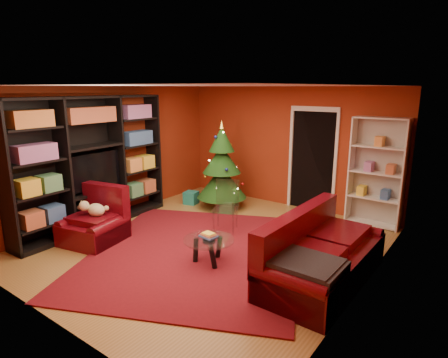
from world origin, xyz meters
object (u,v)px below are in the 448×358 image
Objects in this scene: dog at (96,210)px; gift_box_green at (227,207)px; rug at (195,252)px; gift_box_teal at (191,198)px; sofa at (325,249)px; media_unit at (92,163)px; coffee_table at (209,251)px; gift_box_red at (229,192)px; armchair at (93,221)px; acrylic_chair at (225,209)px; white_bookshelf at (377,173)px; christmas_tree at (222,166)px.

gift_box_green is at bearing 58.66° from dog.
gift_box_green is (-0.72, 1.87, 0.12)m from rug.
gift_box_teal is 4.09m from sofa.
media_unit is (-2.30, -0.21, 1.20)m from rug.
media_unit is at bearing -127.21° from gift_box_green.
rug is at bearing 158.54° from coffee_table.
rug is at bearing 100.95° from sofa.
gift_box_red is at bearing 53.97° from sofa.
gift_box_red is at bearing 74.52° from armchair.
gift_box_teal is 0.33× the size of acrylic_chair.
media_unit is 7.92× the size of dog.
acrylic_chair is (0.58, -0.85, 0.29)m from gift_box_green.
dog reaches higher than rug.
white_bookshelf is (2.65, 1.11, 0.89)m from gift_box_green.
christmas_tree is at bearing 60.83° from sofa.
gift_box_red is 4.30m from sofa.
christmas_tree is 4.80× the size of dog.
white_bookshelf is 3.59m from coffee_table.
coffee_table is 0.90× the size of acrylic_chair.
media_unit is 14.80× the size of gift_box_red.
acrylic_chair is at bearing 27.31° from media_unit.
gift_box_green is at bearing 119.27° from coffee_table.
media_unit is 3.45m from gift_box_red.
gift_box_teal is 1.88m from acrylic_chair.
dog is at bearing 45.00° from armchair.
dog is (0.67, -0.44, -0.65)m from media_unit.
dog is at bearing -155.81° from acrylic_chair.
sofa is 2.89× the size of coffee_table.
armchair reaches higher than coffee_table.
christmas_tree is at bearing 105.18° from acrylic_chair.
coffee_table is (2.08, 0.54, -0.18)m from armchair.
media_unit reaches higher than acrylic_chair.
gift_box_green reaches higher than rug.
armchair is (-0.94, -2.57, 0.25)m from gift_box_green.
armchair is at bearing 107.14° from sofa.
gift_box_teal is at bearing 73.63° from media_unit.
white_bookshelf is at bearing 57.13° from rug.
christmas_tree is 2.95m from armchair.
media_unit reaches higher than rug.
dog reaches higher than coffee_table.
gift_box_green is (1.58, 2.08, -1.08)m from media_unit.
acrylic_chair is (1.27, -1.91, 0.32)m from gift_box_red.
gift_box_red is at bearing 70.90° from gift_box_teal.
rug is 0.49m from coffee_table.
christmas_tree reaches higher than gift_box_red.
armchair is (-3.59, -3.69, -0.64)m from white_bookshelf.
rug is 2.08m from sofa.
acrylic_chair reaches higher than gift_box_green.
gift_box_green is 0.13× the size of white_bookshelf.
christmas_tree is at bearing 59.52° from media_unit.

